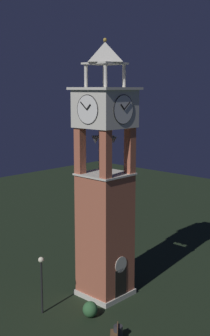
% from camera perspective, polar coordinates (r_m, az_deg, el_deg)
% --- Properties ---
extents(ground, '(80.00, 80.00, 0.00)m').
position_cam_1_polar(ground, '(32.00, 0.00, -15.81)').
color(ground, black).
extents(clock_tower, '(3.47, 3.47, 17.12)m').
position_cam_1_polar(clock_tower, '(29.57, 0.00, -3.31)').
color(clock_tower, '#AD5B42').
rests_on(clock_tower, ground).
extents(lamp_post, '(0.36, 0.36, 3.73)m').
position_cam_1_polar(lamp_post, '(28.78, -8.14, -13.32)').
color(lamp_post, black).
rests_on(lamp_post, ground).
extents(trash_bin, '(0.52, 0.52, 0.80)m').
position_cam_1_polar(trash_bin, '(26.88, 1.68, -20.29)').
color(trash_bin, '#2D2D33').
rests_on(trash_bin, ground).
extents(shrub_near_entry, '(0.93, 0.93, 1.00)m').
position_cam_1_polar(shrub_near_entry, '(29.00, -1.92, -17.63)').
color(shrub_near_entry, '#336638').
rests_on(shrub_near_entry, ground).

